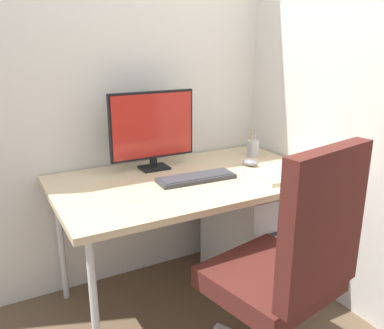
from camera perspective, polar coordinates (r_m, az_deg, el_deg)
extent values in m
plane|color=brown|center=(2.51, -0.29, -17.99)|extent=(8.00, 8.00, 0.00)
cube|color=silver|center=(2.46, -5.46, 15.98)|extent=(3.20, 0.04, 2.80)
cube|color=silver|center=(2.32, 19.96, 15.01)|extent=(0.04, 2.60, 2.80)
cube|color=#D1B78C|center=(2.18, -0.32, -2.25)|extent=(1.43, 0.83, 0.03)
cylinder|color=silver|center=(1.86, -13.52, -19.32)|extent=(0.03, 0.03, 0.71)
cylinder|color=silver|center=(2.44, 17.23, -10.30)|extent=(0.03, 0.03, 0.71)
cylinder|color=silver|center=(2.44, -17.89, -10.44)|extent=(0.03, 0.03, 0.71)
cylinder|color=silver|center=(2.90, 7.69, -5.17)|extent=(0.03, 0.03, 0.71)
sphere|color=black|center=(2.35, 10.72, -20.51)|extent=(0.05, 0.05, 0.05)
cube|color=silver|center=(2.22, 10.51, -21.76)|extent=(0.21, 0.22, 0.03)
cylinder|color=silver|center=(2.01, 10.48, -20.36)|extent=(0.04, 0.04, 0.31)
cube|color=#4C1E19|center=(1.89, 10.82, -15.48)|extent=(0.59, 0.56, 0.10)
cube|color=#4C1E19|center=(1.61, 17.98, -8.09)|extent=(0.46, 0.16, 0.60)
cube|color=silver|center=(2.55, 8.00, -9.47)|extent=(0.37, 0.55, 0.63)
cube|color=#262628|center=(2.30, 12.33, -9.30)|extent=(0.18, 0.01, 0.02)
cube|color=black|center=(2.33, -5.33, -0.44)|extent=(0.16, 0.13, 0.01)
cube|color=black|center=(2.33, -5.45, 0.50)|extent=(0.04, 0.02, 0.06)
cube|color=black|center=(2.28, -5.62, 5.52)|extent=(0.50, 0.02, 0.38)
cube|color=#B2261E|center=(2.27, -5.48, 5.45)|extent=(0.47, 0.01, 0.35)
cube|color=#333338|center=(2.13, 0.59, -1.92)|extent=(0.42, 0.16, 0.02)
cube|color=#333338|center=(2.13, 0.60, -1.60)|extent=(0.39, 0.13, 0.00)
ellipsoid|color=slate|center=(2.39, 8.19, 0.25)|extent=(0.09, 0.11, 0.04)
cylinder|color=#B2B5BA|center=(2.59, 8.55, 2.25)|extent=(0.07, 0.07, 0.10)
cylinder|color=silver|center=(2.57, 8.46, 3.33)|extent=(0.02, 0.01, 0.10)
cylinder|color=silver|center=(2.58, 8.74, 3.36)|extent=(0.02, 0.01, 0.10)
torus|color=#337FD8|center=(2.59, 8.56, 2.46)|extent=(0.03, 0.04, 0.01)
cylinder|color=orange|center=(2.57, 8.31, 3.36)|extent=(0.02, 0.02, 0.15)
cube|color=beige|center=(2.19, 11.47, -1.71)|extent=(0.20, 0.26, 0.02)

